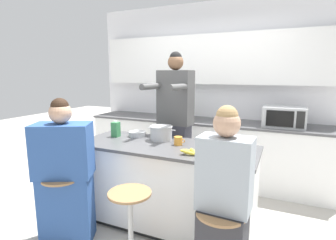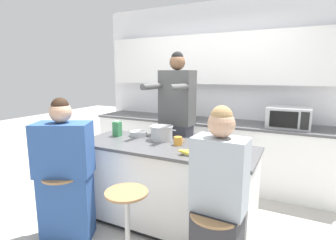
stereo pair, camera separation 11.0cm
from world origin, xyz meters
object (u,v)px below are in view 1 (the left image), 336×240
(coffee_cup_near, at_px, (178,141))
(juice_carton, at_px, (116,129))
(fruit_bowl, at_px, (218,146))
(microwave, at_px, (284,117))
(person_wrapped_blanket, at_px, (65,176))
(kitchen_island, at_px, (165,184))
(banana_bunch, at_px, (189,152))
(bar_stool_leftmost, at_px, (64,208))
(person_cooking, at_px, (175,129))
(potted_plant, at_px, (185,109))
(bar_stool_center, at_px, (131,227))
(cooking_pot, at_px, (161,133))
(person_seated_near, at_px, (223,211))

(coffee_cup_near, height_order, juice_carton, juice_carton)
(fruit_bowl, bearing_deg, microwave, 66.73)
(person_wrapped_blanket, distance_m, juice_carton, 0.81)
(kitchen_island, bearing_deg, banana_bunch, -31.93)
(bar_stool_leftmost, relative_size, microwave, 1.25)
(person_cooking, distance_m, potted_plant, 0.87)
(bar_stool_center, xyz_separation_m, microwave, (1.10, 2.04, 0.70))
(kitchen_island, bearing_deg, cooking_pot, 126.58)
(kitchen_island, xyz_separation_m, coffee_cup_near, (0.13, 0.05, 0.48))
(juice_carton, bearing_deg, kitchen_island, -7.87)
(person_wrapped_blanket, distance_m, coffee_cup_near, 1.15)
(kitchen_island, distance_m, person_wrapped_blanket, 1.01)
(coffee_cup_near, height_order, banana_bunch, coffee_cup_near)
(bar_stool_leftmost, distance_m, banana_bunch, 1.31)
(person_wrapped_blanket, relative_size, juice_carton, 7.41)
(coffee_cup_near, xyz_separation_m, microwave, (0.98, 1.30, 0.12))
(person_wrapped_blanket, xyz_separation_m, juice_carton, (0.07, 0.74, 0.32))
(bar_stool_leftmost, height_order, person_seated_near, person_seated_near)
(cooking_pot, height_order, microwave, microwave)
(bar_stool_leftmost, relative_size, fruit_bowl, 2.84)
(kitchen_island, xyz_separation_m, fruit_bowl, (0.54, 0.05, 0.47))
(bar_stool_center, bearing_deg, person_seated_near, 3.34)
(person_wrapped_blanket, xyz_separation_m, cooking_pot, (0.62, 0.81, 0.31))
(bar_stool_leftmost, distance_m, cooking_pot, 1.22)
(coffee_cup_near, xyz_separation_m, juice_carton, (-0.80, 0.04, 0.04))
(bar_stool_center, height_order, coffee_cup_near, coffee_cup_near)
(person_wrapped_blanket, relative_size, fruit_bowl, 6.04)
(microwave, bearing_deg, banana_bunch, -115.95)
(bar_stool_center, bearing_deg, kitchen_island, 90.00)
(fruit_bowl, bearing_deg, cooking_pot, 170.09)
(juice_carton, bearing_deg, coffee_cup_near, -2.84)
(person_cooking, bearing_deg, microwave, 37.00)
(person_wrapped_blanket, height_order, juice_carton, person_wrapped_blanket)
(bar_stool_leftmost, bearing_deg, microwave, 47.72)
(bar_stool_leftmost, distance_m, coffee_cup_near, 1.28)
(microwave, xyz_separation_m, potted_plant, (-1.41, 0.04, 0.02))
(bar_stool_center, distance_m, person_seated_near, 0.81)
(bar_stool_center, xyz_separation_m, person_cooking, (-0.12, 1.25, 0.58))
(bar_stool_leftmost, distance_m, juice_carton, 1.00)
(bar_stool_leftmost, relative_size, bar_stool_center, 1.00)
(bar_stool_center, distance_m, banana_bunch, 0.81)
(coffee_cup_near, bearing_deg, person_seated_near, -47.97)
(person_wrapped_blanket, distance_m, banana_bunch, 1.20)
(person_seated_near, height_order, juice_carton, person_seated_near)
(person_wrapped_blanket, bearing_deg, banana_bunch, -4.86)
(juice_carton, bearing_deg, fruit_bowl, -2.00)
(person_seated_near, xyz_separation_m, microwave, (0.35, 2.00, 0.40))
(person_wrapped_blanket, distance_m, fruit_bowl, 1.49)
(microwave, bearing_deg, bar_stool_leftmost, -132.28)
(banana_bunch, distance_m, microwave, 1.75)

